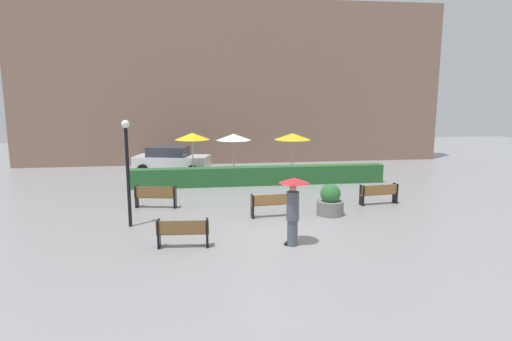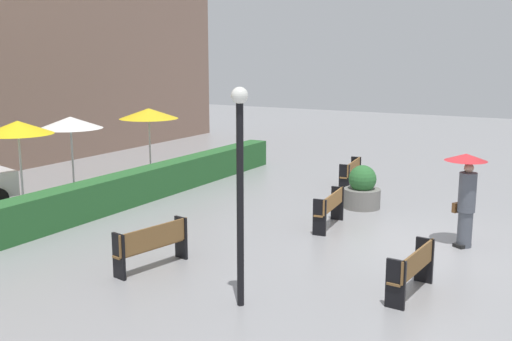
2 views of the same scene
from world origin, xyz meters
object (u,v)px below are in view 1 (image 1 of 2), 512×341
Objects in this scene: bench_near_left at (183,231)px; patio_umbrella_yellow_far at (292,137)px; parked_car at (171,159)px; bench_mid_center at (272,203)px; patio_umbrella_white at (234,137)px; pedestrian_with_umbrella at (293,203)px; patio_umbrella_yellow at (192,136)px; lamp_post at (127,162)px; bench_far_left at (155,195)px; planter_pot at (330,202)px; bench_far_right at (379,193)px.

patio_umbrella_yellow_far is at bearing 61.77° from bench_near_left.
bench_near_left is 0.35× the size of parked_car.
patio_umbrella_yellow_far is at bearing 72.22° from bench_mid_center.
bench_near_left is 11.39m from patio_umbrella_white.
patio_umbrella_yellow reaches higher than pedestrian_with_umbrella.
lamp_post is at bearing -117.29° from patio_umbrella_white.
patio_umbrella_yellow_far is at bearing -17.63° from parked_car.
planter_pot is at bearing -16.35° from bench_far_left.
bench_far_left is at bearing -140.30° from patio_umbrella_yellow_far.
lamp_post is 11.19m from patio_umbrella_yellow_far.
bench_near_left is 1.31× the size of planter_pot.
bench_far_right is (8.01, 4.18, -0.01)m from bench_near_left.
pedestrian_with_umbrella reaches higher than bench_near_left.
bench_near_left is 9.04m from bench_far_right.
pedestrian_with_umbrella is at bearing -27.05° from lamp_post.
parked_car is at bearing 84.99° from lamp_post.
pedestrian_with_umbrella is (4.55, -5.12, 0.80)m from bench_far_left.
planter_pot is at bearing -153.26° from bench_far_right.
pedestrian_with_umbrella is 0.86× the size of patio_umbrella_yellow_far.
bench_far_left is 6.11m from patio_umbrella_yellow.
patio_umbrella_yellow is (0.29, 10.52, 1.84)m from bench_near_left.
bench_far_left is at bearing 103.99° from bench_near_left.
bench_far_right is 0.38× the size of parked_car.
parked_car reaches higher than bench_mid_center.
bench_mid_center is (3.24, 2.93, 0.02)m from bench_near_left.
parked_car is (-4.22, 9.84, 0.28)m from bench_mid_center.
bench_far_right is 2.81m from planter_pot.
bench_far_right is 0.70× the size of patio_umbrella_yellow_far.
lamp_post is (-5.22, 2.67, 0.97)m from pedestrian_with_umbrella.
patio_umbrella_white reaches higher than bench_far_right.
bench_far_left is 9.26m from bench_far_right.
pedestrian_with_umbrella is at bearing -124.56° from planter_pot.
lamp_post is at bearing -95.01° from parked_car.
bench_mid_center is 0.44× the size of lamp_post.
patio_umbrella_yellow_far reaches higher than planter_pot.
lamp_post is 1.47× the size of patio_umbrella_yellow.
bench_far_left is 6.89m from pedestrian_with_umbrella.
patio_umbrella_yellow is at bearing 124.42° from planter_pot.
patio_umbrella_yellow_far is (-2.30, 6.46, 1.75)m from bench_far_right.
bench_near_left is at bearing 176.04° from pedestrian_with_umbrella.
parked_car is at bearing 152.80° from patio_umbrella_white.
pedestrian_with_umbrella is at bearing -88.35° from bench_mid_center.
bench_far_right is at bearing 26.74° from planter_pot.
bench_far_left is at bearing -121.54° from patio_umbrella_white.
bench_mid_center is at bearing 179.59° from planter_pot.
bench_near_left is 0.96× the size of bench_mid_center.
bench_far_right is 0.81× the size of pedestrian_with_umbrella.
patio_umbrella_yellow_far reaches higher than bench_far_right.
patio_umbrella_white is (-0.82, 11.20, 0.91)m from pedestrian_with_umbrella.
bench_far_left is at bearing 74.73° from lamp_post.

